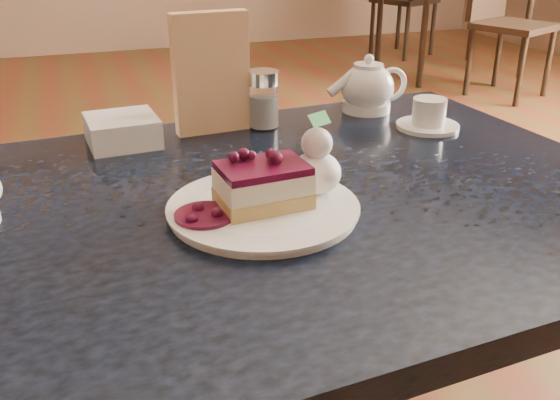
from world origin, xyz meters
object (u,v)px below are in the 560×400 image
object	(u,v)px
tea_set	(379,94)
bg_table_far_right	(446,63)
dessert_plate	(263,209)
cheesecake_slice	(263,185)
main_table	(251,247)

from	to	relation	value
tea_set	bg_table_far_right	bearing A→B (deg)	54.12
dessert_plate	cheesecake_slice	distance (m)	0.04
main_table	cheesecake_slice	distance (m)	0.13
dessert_plate	cheesecake_slice	xyz separation A→B (m)	(-0.00, -0.00, 0.04)
tea_set	main_table	bearing A→B (deg)	-139.15
main_table	cheesecake_slice	bearing A→B (deg)	-90.00
bg_table_far_right	cheesecake_slice	bearing A→B (deg)	-150.36
cheesecake_slice	tea_set	distance (m)	0.51
dessert_plate	cheesecake_slice	size ratio (longest dim) A/B	2.05
tea_set	dessert_plate	bearing A→B (deg)	-134.69
bg_table_far_right	dessert_plate	bearing A→B (deg)	-150.36
dessert_plate	tea_set	size ratio (longest dim) A/B	1.00
dessert_plate	tea_set	world-z (taller)	tea_set
dessert_plate	cheesecake_slice	world-z (taller)	cheesecake_slice
main_table	cheesecake_slice	world-z (taller)	cheesecake_slice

